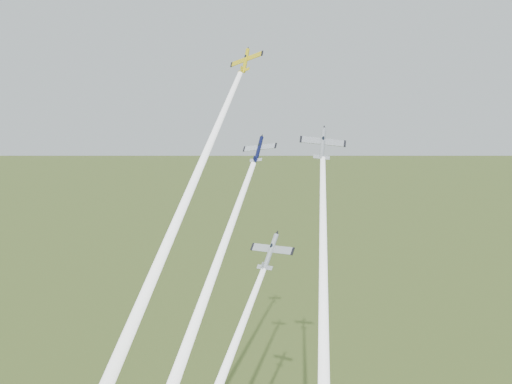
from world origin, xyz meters
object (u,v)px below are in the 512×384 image
plane_yellow (246,60)px  plane_silver_right (323,144)px  plane_navy (259,149)px  plane_silver_low (271,252)px

plane_yellow → plane_silver_right: 22.98m
plane_navy → plane_silver_low: 19.86m
plane_yellow → plane_silver_right: size_ratio=0.88×
plane_yellow → plane_navy: bearing=-43.4°
plane_yellow → plane_silver_low: size_ratio=0.87×
plane_yellow → plane_silver_low: plane_yellow is taller
plane_yellow → plane_navy: size_ratio=1.08×
plane_yellow → plane_silver_right: (16.70, -3.13, -15.47)m
plane_navy → plane_yellow: bearing=134.8°
plane_yellow → plane_silver_right: bearing=-2.4°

